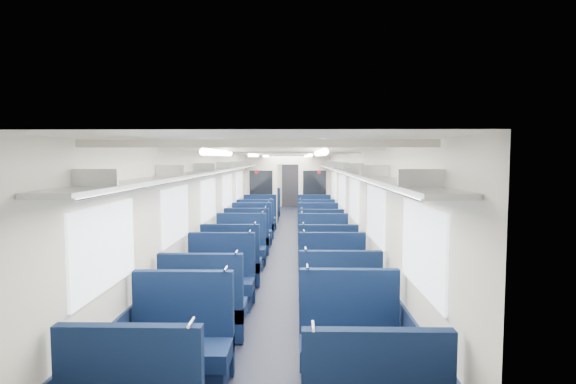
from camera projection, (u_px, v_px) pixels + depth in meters
The scene contains 35 objects.
floor at pixel (285, 244), 11.48m from camera, with size 2.80×18.00×0.01m, color black.
ceiling at pixel (285, 152), 11.31m from camera, with size 2.80×18.00×0.01m, color silver.
wall_left at pixel (230, 199), 11.42m from camera, with size 0.02×18.00×2.35m, color beige.
dado_left at pixel (231, 231), 11.48m from camera, with size 0.03×17.90×0.70m, color #0F1A34.
wall_right at pixel (340, 199), 11.37m from camera, with size 0.02×18.00×2.35m, color beige.
dado_right at pixel (339, 231), 11.43m from camera, with size 0.03×17.90×0.70m, color #0F1A34.
wall_far at pixel (290, 181), 20.37m from camera, with size 2.80×0.02×2.35m, color beige.
luggage_rack_left at pixel (237, 167), 11.36m from camera, with size 0.36×17.40×0.18m.
luggage_rack_right at pixel (333, 167), 11.31m from camera, with size 0.36×17.40×0.18m.
windows at pixel (285, 190), 10.92m from camera, with size 2.78×15.60×0.75m.
ceiling_fittings at pixel (285, 155), 11.05m from camera, with size 2.70×16.06×0.11m.
end_door at pixel (290, 185), 20.32m from camera, with size 0.75×0.06×2.00m, color black.
bulkhead at pixel (288, 188), 14.73m from camera, with size 2.80×0.10×2.35m.
seat_2 at pixel (181, 349), 4.36m from camera, with size 1.00×0.55×1.12m.
seat_3 at pixel (350, 346), 4.43m from camera, with size 1.00×0.55×1.12m.
seat_4 at pixel (204, 312), 5.43m from camera, with size 1.00×0.55×1.12m.
seat_5 at pixel (339, 307), 5.59m from camera, with size 1.00×0.55×1.12m.
seat_6 at pixel (221, 284), 6.64m from camera, with size 1.00×0.55×1.12m.
seat_7 at pixel (332, 284), 6.65m from camera, with size 1.00×0.55×1.12m.
seat_8 at pixel (232, 266), 7.75m from camera, with size 1.00×0.55×1.12m.
seat_9 at pixel (328, 266), 7.71m from camera, with size 1.00×0.55×1.12m.
seat_10 at pixel (241, 251), 9.01m from camera, with size 1.00×0.55×1.12m.
seat_11 at pixel (323, 251), 8.96m from camera, with size 1.00×0.55×1.12m.
seat_12 at pixel (247, 240), 10.20m from camera, with size 1.00×0.55×1.12m.
seat_13 at pixel (321, 242), 9.99m from camera, with size 1.00×0.55×1.12m.
seat_14 at pixel (252, 233), 11.16m from camera, with size 1.00×0.55×1.12m.
seat_15 at pixel (318, 233), 11.12m from camera, with size 1.00×0.55×1.12m.
seat_16 at pixel (256, 226), 12.30m from camera, with size 1.00×0.55×1.12m.
seat_17 at pixel (316, 226), 12.36m from camera, with size 1.00×0.55×1.12m.
seat_18 at pixel (260, 219), 13.61m from camera, with size 1.00×0.55×1.12m.
seat_19 at pixel (314, 219), 13.61m from camera, with size 1.00×0.55×1.12m.
seat_20 at pixel (264, 212), 15.58m from camera, with size 1.00×0.55×1.12m.
seat_21 at pixel (312, 212), 15.61m from camera, with size 1.00×0.55×1.12m.
seat_22 at pixel (267, 208), 16.66m from camera, with size 1.00×0.55×1.12m.
seat_23 at pixel (311, 208), 16.73m from camera, with size 1.00×0.55×1.12m.
Camera 1 is at (0.30, -11.35, 2.20)m, focal length 27.98 mm.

